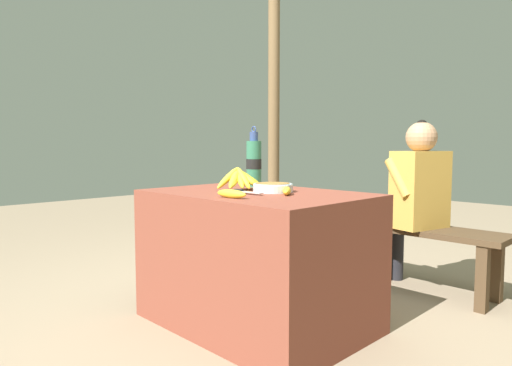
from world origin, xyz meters
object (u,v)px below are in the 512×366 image
Objects in this scene: water_bottle at (254,163)px; banana_bunch_green at (317,206)px; knife at (244,192)px; wooden_bench at (370,229)px; seated_vendor at (414,194)px; serving_bowl at (273,187)px; loose_banana_front at (231,194)px; support_post_near at (274,125)px; banana_bunch_ripe at (241,178)px; loose_banana_side at (287,191)px.

banana_bunch_green is at bearing 105.16° from water_bottle.
wooden_bench is (-0.03, 1.22, -0.35)m from knife.
seated_vendor reaches higher than water_bottle.
banana_bunch_green is at bearing 12.64° from seated_vendor.
wooden_bench is 1.63× the size of seated_vendor.
seated_vendor reaches higher than serving_bowl.
knife reaches higher than wooden_bench.
loose_banana_front is 2.18m from support_post_near.
banana_bunch_ripe is 1.18m from wooden_bench.
banana_bunch_green is at bearing 121.10° from loose_banana_side.
serving_bowl is (0.19, 0.05, -0.04)m from banana_bunch_ripe.
banana_bunch_ripe is 0.20m from serving_bowl.
banana_bunch_green is (-0.53, 1.06, -0.24)m from serving_bowl.
banana_bunch_ripe is 0.12× the size of support_post_near.
banana_bunch_ripe is 1.24× the size of banana_bunch_green.
water_bottle reaches higher than knife.
wooden_bench is at bearing -14.05° from support_post_near.
water_bottle is at bearing -74.84° from banana_bunch_green.
water_bottle reaches higher than serving_bowl.
loose_banana_front is at bearing -51.99° from support_post_near.
banana_bunch_ripe is 1.57× the size of loose_banana_front.
knife is at bearing 90.34° from seated_vendor.
banana_bunch_ripe is 0.33m from loose_banana_side.
knife is at bearing -38.79° from banana_bunch_ripe.
serving_bowl is 0.19× the size of seated_vendor.
wooden_bench is 1.44m from support_post_near.
support_post_near is (-1.51, 0.32, 0.49)m from seated_vendor.
wooden_bench is (0.12, 1.10, -0.40)m from banana_bunch_ripe.
seated_vendor is (0.19, 1.37, -0.09)m from loose_banana_front.
serving_bowl is 1.12m from wooden_bench.
banana_bunch_ripe is 1.17m from seated_vendor.
seated_vendor is (0.25, 1.04, -0.09)m from serving_bowl.
banana_bunch_ripe reaches higher than serving_bowl.
water_bottle is 0.48m from loose_banana_side.
loose_banana_front is at bearing -107.29° from loose_banana_side.
knife is (-0.10, 0.17, -0.01)m from loose_banana_front.
loose_banana_front reaches higher than wooden_bench.
seated_vendor is at bearing -3.75° from wooden_bench.
loose_banana_front and loose_banana_side have the same top height.
loose_banana_front is at bearing -67.21° from banana_bunch_green.
serving_bowl is 1.49× the size of loose_banana_side.
loose_banana_side is 0.08× the size of wooden_bench.
wooden_bench is at bearing 0.12° from banana_bunch_green.
seated_vendor is at bearing 84.40° from loose_banana_side.
serving_bowl is 1.19× the size of loose_banana_front.
serving_bowl is at bearing -86.11° from wooden_bench.
loose_banana_front is 1.44m from wooden_bench.
loose_banana_side is 0.63× the size of banana_bunch_green.
seated_vendor is 4.96× the size of banana_bunch_green.
seated_vendor reaches higher than wooden_bench.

